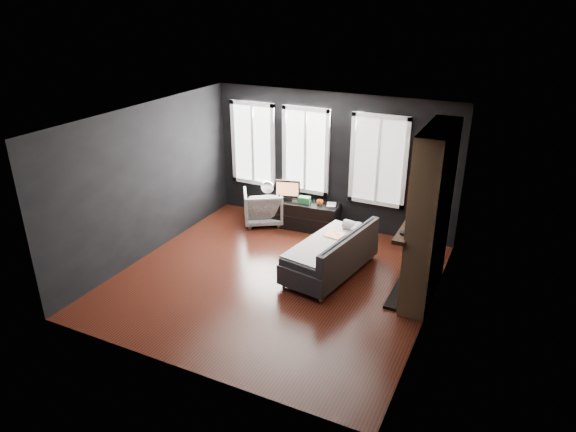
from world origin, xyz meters
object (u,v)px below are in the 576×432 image
at_px(armchair, 263,205).
at_px(mantel_vase, 420,204).
at_px(monitor, 288,189).
at_px(mug, 320,202).
at_px(book, 327,199).
at_px(media_console, 300,214).
at_px(sofa, 330,251).

xyz_separation_m(armchair, mantel_vase, (3.32, -0.90, 0.93)).
distance_m(monitor, mug, 0.72).
distance_m(mug, mantel_vase, 2.49).
height_order(monitor, book, monitor).
bearing_deg(armchair, mug, 155.95).
bearing_deg(armchair, mantel_vase, 132.64).
bearing_deg(mantel_vase, mug, 153.29).
relative_size(armchair, mantel_vase, 3.99).
bearing_deg(mug, book, 22.44).
bearing_deg(mantel_vase, armchair, 164.83).
distance_m(armchair, monitor, 0.65).
relative_size(armchair, monitor, 1.51).
distance_m(media_console, monitor, 0.58).
distance_m(armchair, mug, 1.22).
xyz_separation_m(sofa, mug, (-0.82, 1.52, 0.21)).
distance_m(sofa, monitor, 2.16).
bearing_deg(monitor, mug, -12.54).
bearing_deg(sofa, media_console, 139.50).
bearing_deg(sofa, monitor, 145.31).
xyz_separation_m(monitor, mug, (0.70, 0.03, -0.17)).
bearing_deg(mug, media_console, -177.24).
relative_size(armchair, media_console, 0.49).
xyz_separation_m(book, mantel_vase, (2.00, -1.12, 0.65)).
bearing_deg(monitor, book, -9.16).
height_order(monitor, mantel_vase, mantel_vase).
relative_size(media_console, mug, 12.71).
relative_size(armchair, book, 3.26).
bearing_deg(book, mug, -157.56).
xyz_separation_m(media_console, mantel_vase, (2.55, -1.05, 1.05)).
relative_size(sofa, book, 7.89).
distance_m(mug, book, 0.15).
bearing_deg(armchair, media_console, 158.84).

